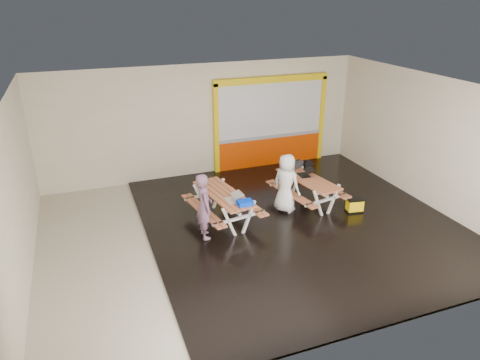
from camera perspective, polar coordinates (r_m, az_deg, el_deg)
name	(u,v)px	position (r m, az deg, el deg)	size (l,w,h in m)	color
room	(254,165)	(10.20, 1.77, 2.01)	(10.02, 8.02, 3.52)	beige
deck	(298,221)	(11.42, 7.51, -5.31)	(7.50, 7.98, 0.05)	black
kiosk	(270,124)	(14.56, 3.96, 7.21)	(3.88, 0.16, 3.00)	#CF3900
picnic_table_left	(223,200)	(11.04, -2.18, -2.60)	(1.73, 2.28, 0.83)	#B66B46
picnic_table_right	(308,185)	(12.08, 8.72, -0.60)	(1.71, 2.23, 0.81)	#B66B46
person_left	(204,206)	(10.24, -4.67, -3.39)	(0.58, 0.38, 1.60)	#76526C
person_right	(286,183)	(11.54, 6.00, -0.40)	(0.77, 0.50, 1.57)	white
laptop_left	(233,198)	(10.56, -0.86, -2.34)	(0.42, 0.38, 0.17)	silver
laptop_right	(306,173)	(12.17, 8.52, 0.86)	(0.45, 0.40, 0.18)	black
blue_pouch	(245,203)	(10.34, 0.64, -2.94)	(0.36, 0.25, 0.10)	#0033EB
toolbox	(297,165)	(12.68, 7.35, 2.00)	(0.43, 0.35, 0.22)	black
backpack	(308,167)	(12.93, 8.75, 1.63)	(0.28, 0.20, 0.43)	black
dark_case	(287,207)	(11.90, 6.15, -3.47)	(0.39, 0.29, 0.14)	black
fluke_bag	(355,205)	(12.06, 14.60, -3.19)	(0.46, 0.34, 0.37)	black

